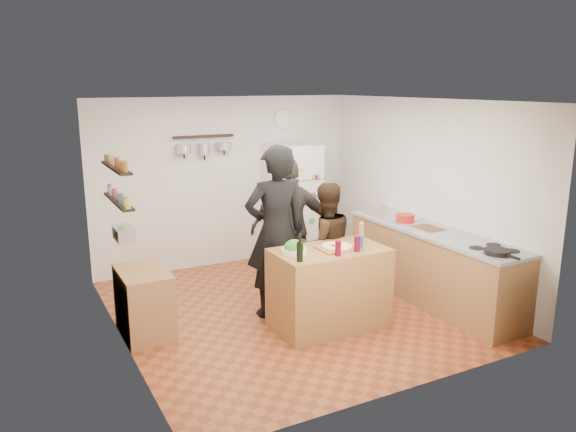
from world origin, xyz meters
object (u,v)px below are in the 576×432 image
salad_bowl (294,251)px  salt_canister (359,242)px  skillet (497,252)px  prep_island (329,288)px  counter_run (432,266)px  wall_clock (283,119)px  person_center (325,245)px  red_bowl (405,218)px  wine_bottle (300,252)px  person_back (291,227)px  person_left (276,232)px  fridge (293,203)px  side_table (144,302)px  pepper_mill (361,234)px

salad_bowl → salt_canister: size_ratio=1.97×
skillet → prep_island: bearing=145.2°
counter_run → wall_clock: 3.22m
prep_island → person_center: bearing=63.6°
prep_island → red_bowl: red_bowl is taller
wine_bottle → person_back: size_ratio=0.11×
salad_bowl → red_bowl: (1.93, 0.51, 0.03)m
wall_clock → person_center: bearing=-104.0°
person_left → counter_run: bearing=171.8°
salt_canister → person_left: (-0.67, 0.71, 0.03)m
skillet → fridge: size_ratio=0.15×
wine_bottle → salad_bowl: bearing=73.5°
person_center → wall_clock: bearing=-97.7°
wall_clock → salad_bowl: bearing=-114.9°
person_back → wine_bottle: bearing=78.5°
red_bowl → prep_island: bearing=-159.6°
salad_bowl → skillet: skillet is taller
prep_island → skillet: size_ratio=4.53×
prep_island → person_left: bearing=122.4°
red_bowl → salt_canister: bearing=-150.5°
skillet → red_bowl: bearing=88.2°
prep_island → person_left: 0.89m
prep_island → fridge: fridge is taller
red_bowl → person_center: bearing=-179.3°
fridge → side_table: size_ratio=2.25×
person_left → wine_bottle: bearing=87.7°
salt_canister → pepper_mill: bearing=48.6°
wine_bottle → person_left: size_ratio=0.10×
pepper_mill → salt_canister: 0.23m
wine_bottle → red_bowl: 2.16m
counter_run → wall_clock: wall_clock is taller
wine_bottle → salt_canister: wine_bottle is taller
person_center → wall_clock: (0.54, 2.15, 1.38)m
salt_canister → person_center: 0.70m
skillet → fridge: fridge is taller
prep_island → salt_canister: bearing=-21.8°
skillet → fridge: bearing=100.9°
person_left → pepper_mill: bearing=153.7°
salad_bowl → side_table: 1.73m
side_table → counter_run: bearing=-11.6°
prep_island → salt_canister: (0.30, -0.12, 0.52)m
person_left → person_center: person_left is taller
prep_island → person_back: (0.11, 1.12, 0.43)m
wine_bottle → prep_island: bearing=23.7°
wine_bottle → person_left: bearing=80.9°
person_center → counter_run: 1.41m
pepper_mill → wine_bottle: bearing=-164.1°
salad_bowl → red_bowl: 1.99m
red_bowl → fridge: bearing=111.2°
person_center → wine_bottle: bearing=51.1°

